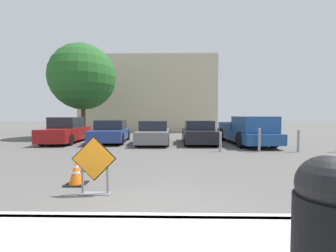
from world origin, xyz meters
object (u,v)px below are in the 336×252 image
Objects in this scene: trash_bin at (327,222)px; bollard_third at (298,140)px; bollard_nearest at (220,141)px; parked_car_second at (111,132)px; pickup_truck at (248,132)px; traffic_cone_second at (89,158)px; road_closed_sign at (94,164)px; parked_car_third at (154,133)px; traffic_cone_nearest at (76,173)px; bollard_second at (259,139)px; traffic_cone_third at (90,153)px; parked_car_fourth at (199,133)px; parked_car_nearest at (66,131)px.

bollard_third is (4.45, 8.43, -0.19)m from trash_bin.
parked_car_second is at bearing 149.62° from bollard_nearest.
bollard_nearest is at bearing 48.40° from pickup_truck.
parked_car_second is at bearing 100.17° from traffic_cone_second.
bollard_third is at bearing 37.42° from road_closed_sign.
trash_bin is (2.47, -11.42, 0.12)m from parked_car_third.
traffic_cone_nearest is 0.54× the size of bollard_second.
trash_bin is at bearing -42.02° from road_closed_sign.
trash_bin is 1.14× the size of bollard_third.
bollard_second is at bearing 72.46° from trash_bin.
road_closed_sign is 6.91m from bollard_nearest.
traffic_cone_third is 5.62m from parked_car_third.
bollard_second is (1.79, 0.00, 0.08)m from bollard_nearest.
trash_bin is (3.91, -4.80, 0.37)m from traffic_cone_second.
bollard_third is (3.58, 0.00, 0.06)m from bollard_nearest.
parked_car_second reaches higher than bollard_nearest.
traffic_cone_third is 7.17m from parked_car_fourth.
parked_car_nearest reaches higher than parked_car_second.
parked_car_fourth is at bearing 100.94° from bollard_nearest.
parked_car_second is at bearing 155.64° from bollard_second.
parked_car_third reaches higher than traffic_cone_nearest.
traffic_cone_nearest is 8.72m from parked_car_second.
road_closed_sign is 1.61× the size of traffic_cone_second.
bollard_nearest is at bearing 55.74° from road_closed_sign.
pickup_truck is (2.75, -0.51, 0.11)m from parked_car_fourth.
parked_car_nearest reaches higher than traffic_cone_third.
parked_car_second reaches higher than traffic_cone_second.
road_closed_sign is 3.70m from traffic_cone_third.
traffic_cone_nearest is 0.77× the size of traffic_cone_second.
bollard_second is (2.40, -3.18, -0.06)m from parked_car_fourth.
parked_car_second is at bearing -178.99° from parked_car_nearest.
trash_bin reaches higher than traffic_cone_third.
traffic_cone_second is (-0.20, 1.40, 0.09)m from traffic_cone_nearest.
traffic_cone_nearest is 0.57× the size of bollard_third.
pickup_truck is 3.42m from bollard_nearest.
parked_car_nearest reaches higher than parked_car_third.
traffic_cone_second is at bearing -71.08° from traffic_cone_third.
parked_car_fourth reaches higher than road_closed_sign.
traffic_cone_second is 0.65× the size of trash_bin.
bollard_nearest is (4.58, 5.02, 0.21)m from traffic_cone_nearest.
traffic_cone_third is 0.51× the size of trash_bin.
bollard_third is at bearing 23.44° from traffic_cone_second.
parked_car_nearest is 1.05× the size of parked_car_second.
traffic_cone_third is at bearing 103.61° from traffic_cone_nearest.
bollard_third is (1.44, -2.67, -0.19)m from pickup_truck.
trash_bin is at bearing -95.94° from bollard_nearest.
road_closed_sign is 1.04m from traffic_cone_nearest.
traffic_cone_second is at bearing 113.19° from road_closed_sign.
traffic_cone_third is 7.40m from bollard_second.
pickup_truck is (6.72, 7.69, 0.46)m from traffic_cone_nearest.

